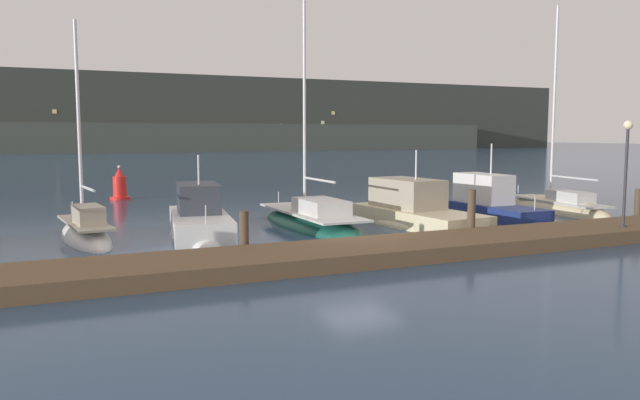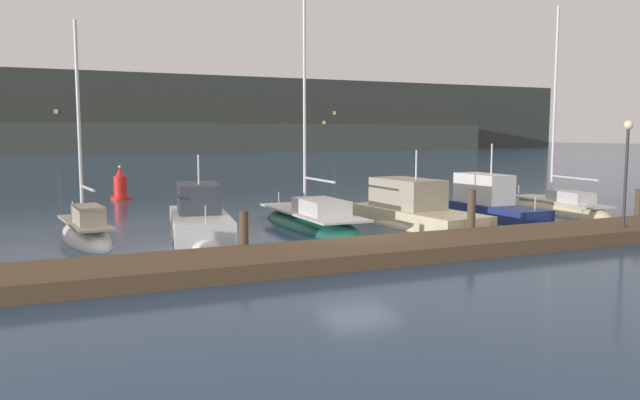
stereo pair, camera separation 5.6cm
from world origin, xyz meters
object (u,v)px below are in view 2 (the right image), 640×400
Objects in this scene: sailboat_berth_2 at (86,237)px; motorboat_berth_3 at (200,226)px; channel_buoy at (120,187)px; motorboat_berth_6 at (490,211)px; motorboat_berth_5 at (416,218)px; sailboat_berth_4 at (312,223)px; dock_lamppost at (627,155)px; sailboat_berth_7 at (559,210)px.

sailboat_berth_2 reaches higher than motorboat_berth_3.
motorboat_berth_6 is at bearing -46.36° from channel_buoy.
motorboat_berth_6 is (4.22, 0.58, 0.02)m from motorboat_berth_5.
channel_buoy is at bearing 112.65° from sailboat_berth_4.
sailboat_berth_2 reaches higher than dock_lamppost.
motorboat_berth_6 is 7.02m from dock_lamppost.
sailboat_berth_2 is 18.91m from dock_lamppost.
channel_buoy is (2.66, 13.79, 0.57)m from sailboat_berth_2.
dock_lamppost is at bearing -23.31° from sailboat_berth_2.
sailboat_berth_7 reaches higher than motorboat_berth_5.
sailboat_berth_7 reaches higher than sailboat_berth_2.
channel_buoy is at bearing 122.67° from motorboat_berth_5.
motorboat_berth_6 reaches higher than channel_buoy.
sailboat_berth_4 is 1.97× the size of motorboat_berth_6.
motorboat_berth_6 is 1.70× the size of dock_lamppost.
dock_lamppost is (0.49, -6.49, 2.63)m from motorboat_berth_6.
motorboat_berth_5 is at bearing -8.18° from motorboat_berth_3.
motorboat_berth_3 is 15.29m from dock_lamppost.
dock_lamppost reaches higher than channel_buoy.
sailboat_berth_4 is at bearing -0.78° from sailboat_berth_2.
channel_buoy is (-18.24, 14.48, 0.62)m from sailboat_berth_7.
channel_buoy is at bearing 79.08° from sailboat_berth_2.
motorboat_berth_3 is (3.92, -0.26, 0.16)m from sailboat_berth_2.
sailboat_berth_2 is at bearing -100.92° from channel_buoy.
channel_buoy is at bearing 141.56° from sailboat_berth_7.
sailboat_berth_7 is (20.90, -0.68, -0.04)m from sailboat_berth_2.
motorboat_berth_3 is 0.63× the size of sailboat_berth_7.
channel_buoy is 25.78m from dock_lamppost.
sailboat_berth_2 is at bearing 176.88° from motorboat_berth_6.
sailboat_berth_2 is at bearing 178.13° from sailboat_berth_7.
sailboat_berth_7 is at bearing -38.44° from channel_buoy.
motorboat_berth_5 is (8.54, -1.23, -0.01)m from motorboat_berth_3.
channel_buoy is at bearing 95.12° from motorboat_berth_3.
motorboat_berth_3 is 14.11m from channel_buoy.
sailboat_berth_2 is at bearing 156.69° from dock_lamppost.
sailboat_berth_4 is at bearing 177.38° from sailboat_berth_7.
motorboat_berth_5 is at bearing -57.33° from channel_buoy.
motorboat_berth_5 is 4.26m from motorboat_berth_6.
sailboat_berth_7 is at bearing 5.43° from motorboat_berth_5.
motorboat_berth_6 is at bearing 94.36° from dock_lamppost.
dock_lamppost is (8.71, -7.29, 2.80)m from sailboat_berth_4.
sailboat_berth_4 is at bearing 161.07° from motorboat_berth_5.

